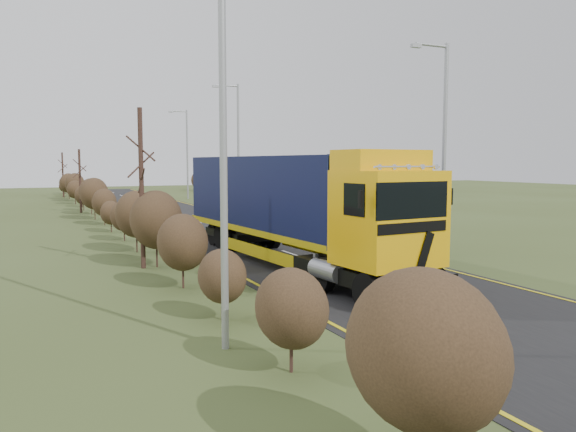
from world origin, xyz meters
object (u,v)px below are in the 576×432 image
(lorry, at_px, (291,202))
(car_red_hatchback, at_px, (273,208))
(streetlight_near, at_px, (442,140))
(speed_sign, at_px, (291,195))
(car_blue_sedan, at_px, (280,209))

(lorry, bearing_deg, car_red_hatchback, 63.96)
(streetlight_near, distance_m, speed_sign, 15.12)
(car_blue_sedan, distance_m, streetlight_near, 18.10)
(car_blue_sedan, bearing_deg, car_red_hatchback, -73.35)
(lorry, distance_m, speed_sign, 15.73)
(lorry, bearing_deg, speed_sign, 59.99)
(lorry, distance_m, car_red_hatchback, 19.73)
(car_red_hatchback, bearing_deg, streetlight_near, 68.65)
(car_blue_sedan, relative_size, streetlight_near, 0.47)
(lorry, relative_size, car_red_hatchback, 4.14)
(car_red_hatchback, bearing_deg, lorry, 48.28)
(lorry, bearing_deg, car_blue_sedan, 62.39)
(speed_sign, bearing_deg, lorry, -115.41)
(streetlight_near, height_order, speed_sign, streetlight_near)
(car_red_hatchback, xyz_separation_m, streetlight_near, (-0.35, -18.89, 4.30))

